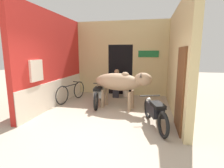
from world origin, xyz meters
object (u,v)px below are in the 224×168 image
(motorcycle_far, at_px, (99,94))
(plastic_stool, at_px, (126,92))
(motorcycle_near, at_px, (155,112))
(cow, at_px, (121,82))
(bicycle, at_px, (71,92))
(shopkeeper_seated, at_px, (116,83))

(motorcycle_far, bearing_deg, plastic_stool, 60.85)
(motorcycle_near, bearing_deg, plastic_stool, 111.21)
(cow, relative_size, plastic_stool, 5.35)
(bicycle, xyz_separation_m, shopkeeper_seated, (1.66, 1.02, 0.28))
(cow, height_order, motorcycle_near, cow)
(bicycle, bearing_deg, shopkeeper_seated, 31.65)
(bicycle, relative_size, shopkeeper_seated, 1.44)
(motorcycle_near, height_order, plastic_stool, motorcycle_near)
(motorcycle_near, height_order, motorcycle_far, motorcycle_far)
(cow, xyz_separation_m, shopkeeper_seated, (-0.45, 1.55, -0.29))
(motorcycle_near, distance_m, plastic_stool, 3.22)
(cow, bearing_deg, motorcycle_near, -50.00)
(shopkeeper_seated, bearing_deg, bicycle, -148.35)
(cow, relative_size, bicycle, 1.18)
(motorcycle_far, distance_m, bicycle, 1.29)
(motorcycle_near, height_order, shopkeeper_seated, shopkeeper_seated)
(motorcycle_near, distance_m, bicycle, 3.73)
(bicycle, bearing_deg, cow, -13.98)
(motorcycle_far, bearing_deg, shopkeeper_seated, 73.19)
(bicycle, xyz_separation_m, plastic_stool, (2.07, 1.14, -0.16))
(cow, distance_m, motorcycle_near, 1.82)
(shopkeeper_seated, bearing_deg, motorcycle_near, -61.44)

